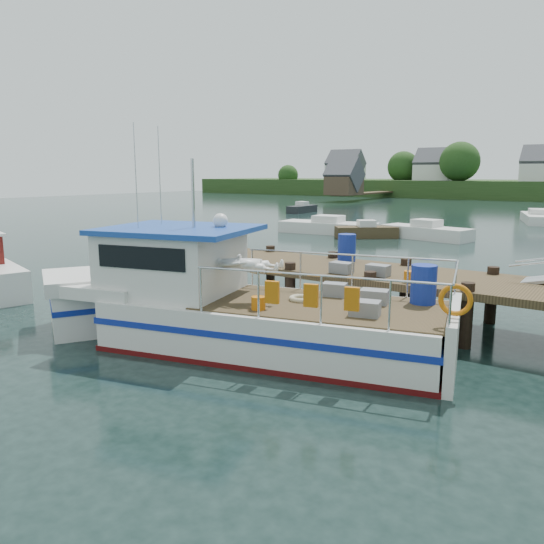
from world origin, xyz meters
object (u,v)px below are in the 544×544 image
Objects in this scene: lobster_boat at (223,306)px; moored_a at (328,227)px; moored_d at (539,218)px; moored_b at (426,232)px; moored_e at (302,208)px; moored_rowboat at (366,231)px.

moored_a is at bearing 98.85° from lobster_boat.
moored_a is at bearing -107.55° from moored_d.
moored_b is 16.89m from moored_d.
moored_e is (-11.74, 15.71, -0.03)m from moored_a.
lobster_boat reaches higher than moored_b.
moored_a is at bearing -65.71° from moored_e.
lobster_boat is 2.83× the size of moored_rowboat.
moored_a is 1.61× the size of moored_e.
lobster_boat reaches higher than moored_rowboat.
lobster_boat reaches higher than moored_d.
moored_b is (6.69, 0.71, 0.00)m from moored_a.
moored_e is at bearing -161.67° from moored_d.
lobster_boat is 1.59× the size of moored_a.
moored_d is (1.26, 39.97, -0.53)m from lobster_boat.
moored_a is 6.73m from moored_b.
moored_d is (7.59, 17.94, 0.01)m from moored_rowboat.
moored_d is at bearing 74.32° from lobster_boat.
moored_d is at bearing 58.66° from moored_rowboat.
moored_d reaches higher than moored_rowboat.
moored_rowboat is (-6.33, 22.02, -0.54)m from lobster_boat.
moored_d is at bearing 53.53° from moored_b.
moored_d is (4.16, 16.37, -0.03)m from moored_b.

